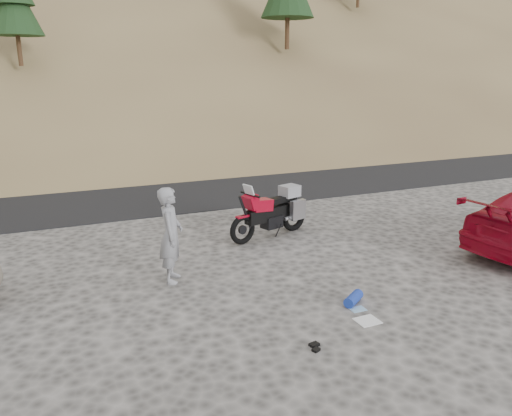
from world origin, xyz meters
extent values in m
plane|color=#403E3B|center=(0.00, 0.00, 0.00)|extent=(140.00, 140.00, 0.00)
cube|color=black|center=(0.00, 9.00, 0.00)|extent=(120.00, 7.00, 0.05)
cube|color=brown|center=(2.00, 30.00, 8.00)|extent=(110.00, 51.90, 46.72)
cube|color=brown|center=(2.00, 30.00, 8.30)|extent=(110.00, 43.28, 36.46)
cylinder|color=#3A2315|center=(-4.00, 14.00, 4.90)|extent=(0.17, 0.17, 1.40)
cone|color=black|center=(-4.00, 14.00, 6.44)|extent=(2.00, 2.00, 2.25)
cylinder|color=#3A2315|center=(8.00, 15.00, 5.94)|extent=(0.22, 0.22, 1.82)
torus|color=black|center=(0.65, 2.43, 0.36)|extent=(0.73, 0.34, 0.73)
cylinder|color=black|center=(0.65, 2.43, 0.36)|extent=(0.23, 0.13, 0.22)
torus|color=black|center=(2.28, 2.93, 0.36)|extent=(0.78, 0.37, 0.77)
cylinder|color=black|center=(2.28, 2.93, 0.36)|extent=(0.26, 0.16, 0.24)
cylinder|color=black|center=(0.74, 2.45, 0.77)|extent=(0.41, 0.18, 0.89)
cylinder|color=black|center=(0.88, 2.50, 1.19)|extent=(0.25, 0.67, 0.05)
cube|color=black|center=(1.44, 2.67, 0.60)|extent=(1.34, 0.64, 0.33)
cube|color=black|center=(1.55, 2.70, 0.38)|extent=(0.57, 0.46, 0.31)
cube|color=maroon|center=(1.20, 2.60, 0.88)|extent=(0.65, 0.49, 0.34)
cube|color=maroon|center=(0.92, 2.51, 1.01)|extent=(0.43, 0.45, 0.39)
cube|color=silver|center=(0.84, 2.49, 1.30)|extent=(0.22, 0.35, 0.28)
cube|color=black|center=(1.70, 2.75, 0.90)|extent=(0.65, 0.41, 0.13)
cube|color=black|center=(2.10, 2.88, 0.86)|extent=(0.43, 0.30, 0.11)
cube|color=silver|center=(2.23, 2.62, 0.64)|extent=(0.46, 0.26, 0.49)
cube|color=silver|center=(2.06, 3.16, 0.64)|extent=(0.46, 0.26, 0.49)
cube|color=gray|center=(2.12, 2.88, 1.08)|extent=(0.55, 0.49, 0.29)
cube|color=maroon|center=(0.65, 2.43, 0.69)|extent=(0.35, 0.22, 0.04)
cylinder|color=black|center=(1.66, 2.53, 0.20)|extent=(0.09, 0.23, 0.40)
cylinder|color=silver|center=(2.12, 2.72, 0.44)|extent=(0.51, 0.24, 0.14)
imported|color=gray|center=(-1.41, 0.99, 0.00)|extent=(0.66, 0.80, 1.90)
cube|color=white|center=(1.16, -1.94, 0.01)|extent=(0.39, 0.35, 0.01)
cylinder|color=#193399|center=(1.31, -1.30, 0.10)|extent=(0.50, 0.43, 0.19)
cube|color=black|center=(-0.03, -2.27, 0.02)|extent=(0.16, 0.13, 0.04)
cube|color=black|center=(-0.08, -2.40, 0.02)|extent=(0.14, 0.13, 0.04)
cube|color=#86AFD0|center=(1.25, -1.52, 0.01)|extent=(0.27, 0.20, 0.01)
camera|label=1|loc=(-3.47, -8.11, 4.02)|focal=35.00mm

